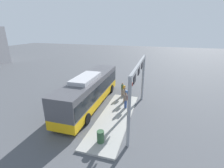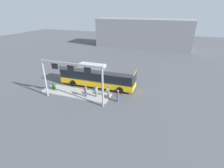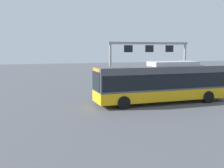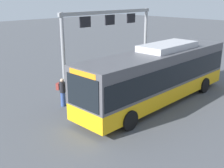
# 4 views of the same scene
# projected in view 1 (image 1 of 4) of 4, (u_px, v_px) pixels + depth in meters

# --- Properties ---
(ground_plane) EXTENTS (120.00, 120.00, 0.00)m
(ground_plane) POSITION_uv_depth(u_px,v_px,m) (91.00, 104.00, 17.68)
(ground_plane) COLOR #4C4F54
(platform_curb) EXTENTS (10.00, 2.80, 0.16)m
(platform_curb) POSITION_uv_depth(u_px,v_px,m) (115.00, 117.00, 15.01)
(platform_curb) COLOR #9E9E99
(platform_curb) RESTS_ON ground
(bus_main) EXTENTS (11.63, 2.79, 3.46)m
(bus_main) POSITION_uv_depth(u_px,v_px,m) (90.00, 89.00, 17.07)
(bus_main) COLOR #EAAD14
(bus_main) RESTS_ON ground
(person_boarding) EXTENTS (0.52, 0.61, 1.67)m
(person_boarding) POSITION_uv_depth(u_px,v_px,m) (123.00, 89.00, 19.12)
(person_boarding) COLOR slate
(person_boarding) RESTS_ON platform_curb
(person_waiting_near) EXTENTS (0.51, 0.60, 1.67)m
(person_waiting_near) POSITION_uv_depth(u_px,v_px,m) (130.00, 87.00, 20.43)
(person_waiting_near) COLOR #334C8C
(person_waiting_near) RESTS_ON ground
(person_waiting_mid) EXTENTS (0.49, 0.60, 1.67)m
(person_waiting_mid) POSITION_uv_depth(u_px,v_px,m) (125.00, 94.00, 17.63)
(person_waiting_mid) COLOR slate
(person_waiting_mid) RESTS_ON platform_curb
(person_waiting_far) EXTENTS (0.35, 0.53, 1.67)m
(person_waiting_far) POSITION_uv_depth(u_px,v_px,m) (126.00, 100.00, 16.29)
(person_waiting_far) COLOR #334C8C
(person_waiting_far) RESTS_ON platform_curb
(platform_sign_gantry) EXTENTS (8.71, 0.24, 5.20)m
(platform_sign_gantry) POSITION_uv_depth(u_px,v_px,m) (138.00, 79.00, 14.02)
(platform_sign_gantry) COLOR gray
(platform_sign_gantry) RESTS_ON ground
(trash_bin) EXTENTS (0.52, 0.52, 0.90)m
(trash_bin) POSITION_uv_depth(u_px,v_px,m) (101.00, 137.00, 11.49)
(trash_bin) COLOR #2D5133
(trash_bin) RESTS_ON platform_curb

